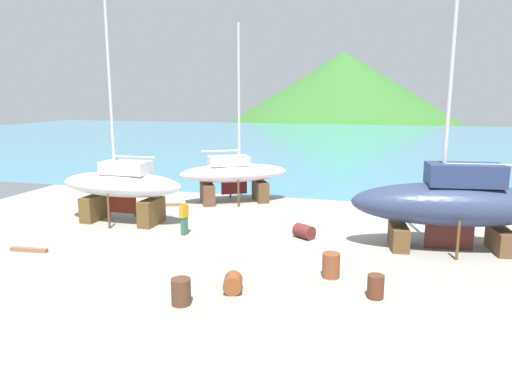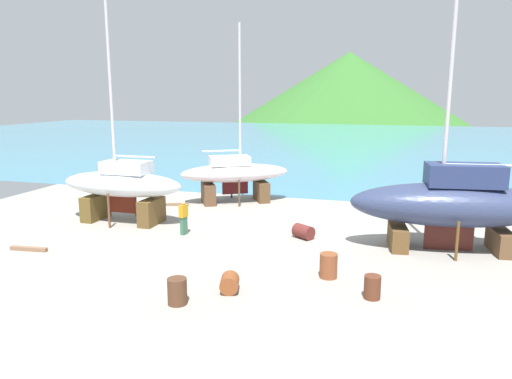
# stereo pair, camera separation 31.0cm
# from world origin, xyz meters

# --- Properties ---
(ground_plane) EXTENTS (43.79, 43.79, 0.00)m
(ground_plane) POSITION_xyz_m (0.00, -4.57, 0.00)
(ground_plane) COLOR gray
(sea_water) EXTENTS (160.61, 80.78, 0.01)m
(sea_water) POSITION_xyz_m (0.00, 46.77, 0.00)
(sea_water) COLOR teal
(sea_water) RESTS_ON ground
(headland_hill) EXTENTS (123.34, 123.34, 37.31)m
(headland_hill) POSITION_xyz_m (-10.51, 119.23, 0.00)
(headland_hill) COLOR #346C2B
(headland_hill) RESTS_ON ground
(sailboat_small_center) EXTENTS (6.89, 2.66, 11.34)m
(sailboat_small_center) POSITION_xyz_m (-11.17, -1.98, 1.98)
(sailboat_small_center) COLOR brown
(sailboat_small_center) RESTS_ON ground
(sailboat_mid_port) EXTENTS (8.80, 3.57, 13.94)m
(sailboat_mid_port) POSITION_xyz_m (5.05, -2.30, 2.09)
(sailboat_mid_port) COLOR brown
(sailboat_mid_port) RESTS_ON ground
(sailboat_large_starboard) EXTENTS (7.05, 5.33, 10.88)m
(sailboat_large_starboard) POSITION_xyz_m (-6.95, 4.16, 1.80)
(sailboat_large_starboard) COLOR brown
(sailboat_large_starboard) RESTS_ON ground
(worker) EXTENTS (0.34, 0.48, 1.69)m
(worker) POSITION_xyz_m (-7.08, -3.30, 0.88)
(worker) COLOR #39694F
(worker) RESTS_ON ground
(barrel_by_slipway) EXTENTS (1.15, 1.08, 0.66)m
(barrel_by_slipway) POSITION_xyz_m (-1.38, -2.33, 0.33)
(barrel_by_slipway) COLOR maroon
(barrel_by_slipway) RESTS_ON ground
(barrel_tipped_center) EXTENTS (0.58, 0.58, 0.80)m
(barrel_tipped_center) POSITION_xyz_m (2.05, -8.45, 0.40)
(barrel_tipped_center) COLOR #5A2E1C
(barrel_tipped_center) RESTS_ON ground
(barrel_rust_mid) EXTENTS (0.91, 0.91, 0.92)m
(barrel_rust_mid) POSITION_xyz_m (0.40, -6.97, 0.46)
(barrel_rust_mid) COLOR brown
(barrel_rust_mid) RESTS_ON ground
(barrel_ochre) EXTENTS (0.81, 0.91, 0.64)m
(barrel_ochre) POSITION_xyz_m (-2.70, -9.23, 0.32)
(barrel_ochre) COLOR brown
(barrel_ochre) RESTS_ON ground
(barrel_blue_faded) EXTENTS (0.82, 0.82, 0.87)m
(barrel_blue_faded) POSITION_xyz_m (-4.01, -10.62, 0.43)
(barrel_blue_faded) COLOR #513220
(barrel_blue_faded) RESTS_ON ground
(timber_long_aft) EXTENTS (1.72, 0.37, 0.17)m
(timber_long_aft) POSITION_xyz_m (-12.56, -7.44, 0.09)
(timber_long_aft) COLOR #846047
(timber_long_aft) RESTS_ON ground
(timber_plank_near) EXTENTS (2.76, 1.12, 0.16)m
(timber_plank_near) POSITION_xyz_m (-10.74, 2.02, 0.08)
(timber_plank_near) COLOR #82624A
(timber_plank_near) RESTS_ON ground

